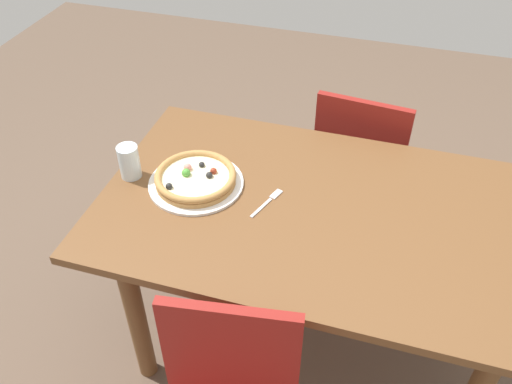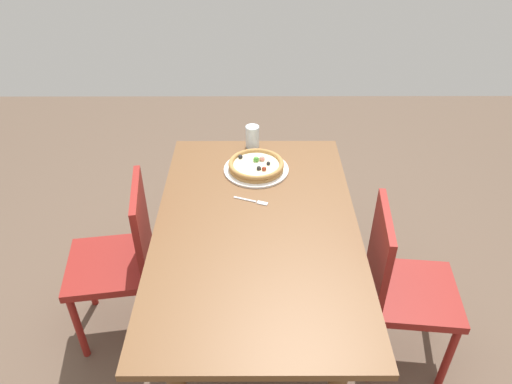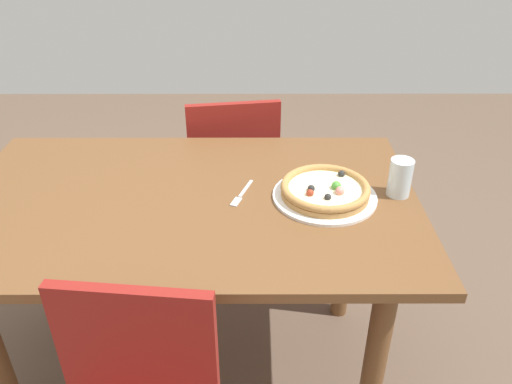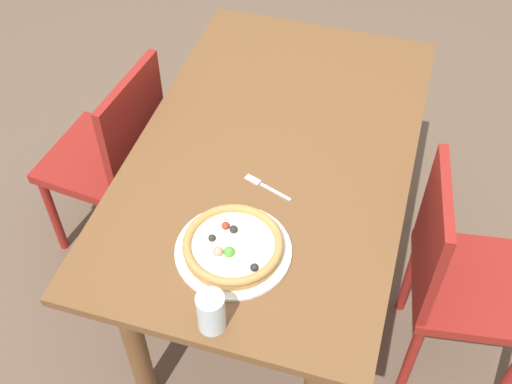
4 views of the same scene
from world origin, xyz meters
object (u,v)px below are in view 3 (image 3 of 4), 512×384
object	(u,v)px
chair_near	(232,176)
plate	(324,196)
dining_table	(190,229)
drinking_glass	(400,178)
fork	(241,195)
pizza	(325,189)

from	to	relation	value
chair_near	plate	bearing A→B (deg)	-72.01
dining_table	plate	world-z (taller)	plate
drinking_glass	fork	bearing A→B (deg)	0.81
fork	drinking_glass	distance (m)	0.50
dining_table	pizza	world-z (taller)	pizza
pizza	drinking_glass	xyz separation A→B (m)	(-0.23, -0.02, 0.03)
plate	dining_table	bearing A→B (deg)	0.41
chair_near	fork	size ratio (longest dim) A/B	5.48
plate	fork	world-z (taller)	plate
drinking_glass	pizza	bearing A→B (deg)	4.16
drinking_glass	chair_near	bearing A→B (deg)	-48.79
dining_table	drinking_glass	bearing A→B (deg)	-178.30
plate	drinking_glass	size ratio (longest dim) A/B	2.68
chair_near	drinking_glass	size ratio (longest dim) A/B	7.23
chair_near	dining_table	bearing A→B (deg)	-107.78
pizza	drinking_glass	size ratio (longest dim) A/B	2.29
chair_near	fork	distance (m)	0.71
pizza	fork	bearing A→B (deg)	-2.18
chair_near	pizza	size ratio (longest dim) A/B	3.16
dining_table	plate	bearing A→B (deg)	-179.59
dining_table	fork	size ratio (longest dim) A/B	9.02
pizza	fork	distance (m)	0.26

